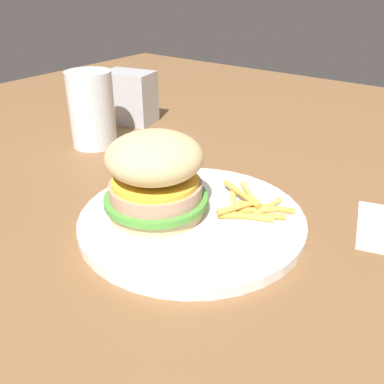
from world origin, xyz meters
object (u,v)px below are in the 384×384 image
object	(u,v)px
plate	(192,220)
sandwich	(155,175)
fries_pile	(250,206)
napkin_dispenser	(130,97)
drink_glass	(92,114)

from	to	relation	value
plate	sandwich	world-z (taller)	sandwich
fries_pile	napkin_dispenser	world-z (taller)	napkin_dispenser
drink_glass	sandwich	bearing A→B (deg)	152.99
sandwich	drink_glass	world-z (taller)	drink_glass
napkin_dispenser	fries_pile	bearing A→B (deg)	-38.26
sandwich	fries_pile	distance (m)	0.12
sandwich	fries_pile	world-z (taller)	sandwich
sandwich	fries_pile	bearing A→B (deg)	-139.71
fries_pile	napkin_dispenser	xyz separation A→B (m)	(0.36, -0.18, 0.03)
fries_pile	drink_glass	distance (m)	0.33
plate	sandwich	distance (m)	0.07
plate	fries_pile	world-z (taller)	fries_pile
sandwich	plate	bearing A→B (deg)	-152.16
fries_pile	drink_glass	size ratio (longest dim) A/B	0.83
sandwich	fries_pile	xyz separation A→B (m)	(-0.08, -0.07, -0.04)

